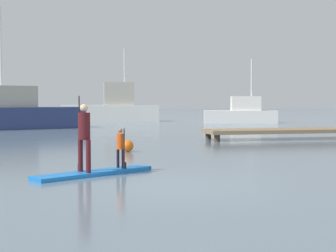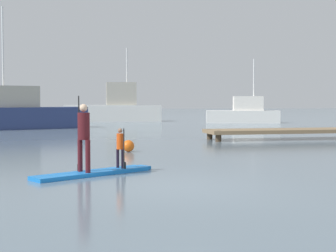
{
  "view_description": "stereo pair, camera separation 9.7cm",
  "coord_description": "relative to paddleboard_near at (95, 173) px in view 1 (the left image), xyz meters",
  "views": [
    {
      "loc": [
        -2.53,
        -10.82,
        1.88
      ],
      "look_at": [
        0.6,
        3.44,
        1.17
      ],
      "focal_mm": 53.6,
      "sensor_mm": 36.0,
      "label": 1
    },
    {
      "loc": [
        -2.43,
        -10.84,
        1.88
      ],
      "look_at": [
        0.6,
        3.44,
        1.17
      ],
      "focal_mm": 53.6,
      "sensor_mm": 36.0,
      "label": 2
    }
  ],
  "objects": [
    {
      "name": "paddler_adult",
      "position": [
        -0.28,
        -0.16,
        1.04
      ],
      "size": [
        0.42,
        0.48,
        1.92
      ],
      "color": "#4C1419",
      "rests_on": "paddleboard_near"
    },
    {
      "name": "fishing_boat_green_midground",
      "position": [
        14.82,
        28.65,
        0.83
      ],
      "size": [
        6.59,
        3.52,
        5.58
      ],
      "color": "silver",
      "rests_on": "ground"
    },
    {
      "name": "paddler_child_solo",
      "position": [
        0.71,
        0.4,
        0.64
      ],
      "size": [
        0.26,
        0.34,
        1.07
      ],
      "color": "black",
      "rests_on": "paddleboard_near"
    },
    {
      "name": "floating_dock",
      "position": [
        11.58,
        10.3,
        0.36
      ],
      "size": [
        10.97,
        2.02,
        0.51
      ],
      "color": "#846B4C",
      "rests_on": "ground"
    },
    {
      "name": "paddleboard_near",
      "position": [
        0.0,
        0.0,
        0.0
      ],
      "size": [
        3.22,
        2.19,
        0.1
      ],
      "color": "blue",
      "rests_on": "ground"
    },
    {
      "name": "ground_plane",
      "position": [
        1.62,
        -2.05,
        -0.05
      ],
      "size": [
        240.0,
        240.0,
        0.0
      ],
      "primitive_type": "plane",
      "color": "slate"
    },
    {
      "name": "mooring_buoy_near",
      "position": [
        1.61,
        5.68,
        0.17
      ],
      "size": [
        0.44,
        0.44,
        0.44
      ],
      "primitive_type": "sphere",
      "color": "orange",
      "rests_on": "ground"
    },
    {
      "name": "motor_boat_small_navy",
      "position": [
        4.08,
        34.2,
        1.17
      ],
      "size": [
        9.09,
        3.36,
        6.9
      ],
      "color": "silver",
      "rests_on": "ground"
    },
    {
      "name": "fishing_boat_white_large",
      "position": [
        -4.03,
        22.75,
        0.96
      ],
      "size": [
        10.12,
        5.63,
        8.26
      ],
      "color": "navy",
      "rests_on": "ground"
    }
  ]
}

